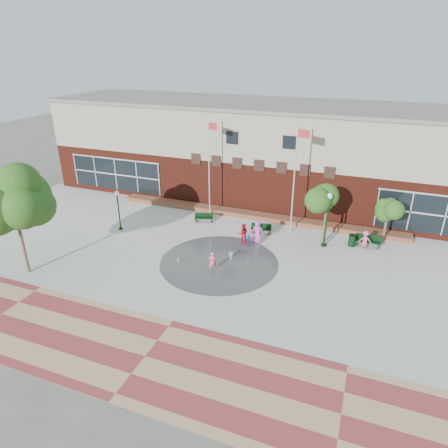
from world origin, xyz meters
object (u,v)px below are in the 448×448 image
(flagpole_left, at_px, (209,163))
(child_splash, at_px, (212,261))
(bench_left, at_px, (204,219))
(trash_can, at_px, (352,240))
(flagpole_right, at_px, (295,173))
(tree_big_left, at_px, (11,196))

(flagpole_left, distance_m, child_splash, 10.40)
(bench_left, distance_m, trash_can, 12.42)
(flagpole_right, distance_m, child_splash, 9.80)
(flagpole_left, bearing_deg, child_splash, -43.84)
(child_splash, bearing_deg, tree_big_left, -8.66)
(child_splash, bearing_deg, bench_left, -93.05)
(trash_can, distance_m, tree_big_left, 23.98)
(flagpole_left, height_order, flagpole_right, flagpole_right)
(flagpole_left, relative_size, bench_left, 5.33)
(trash_can, bearing_deg, flagpole_right, 170.38)
(bench_left, height_order, child_splash, child_splash)
(flagpole_left, xyz_separation_m, flagpole_right, (7.55, -0.74, 0.11))
(child_splash, bearing_deg, trash_can, -171.24)
(bench_left, bearing_deg, flagpole_right, -11.04)
(bench_left, xyz_separation_m, child_splash, (3.80, -7.21, 0.43))
(bench_left, relative_size, trash_can, 1.76)
(trash_can, height_order, child_splash, child_splash)
(tree_big_left, xyz_separation_m, child_splash, (11.59, 4.72, -4.86))
(flagpole_right, xyz_separation_m, bench_left, (-7.52, -0.75, -4.76))
(bench_left, bearing_deg, tree_big_left, -139.85)
(trash_can, distance_m, child_splash, 11.19)
(flagpole_left, relative_size, tree_big_left, 1.14)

